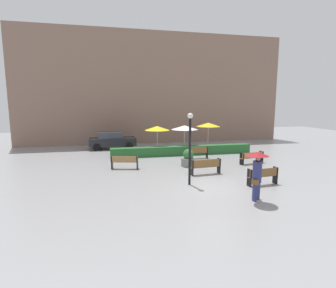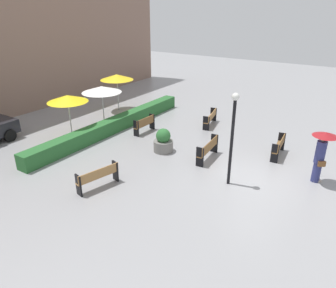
{
  "view_description": "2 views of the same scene",
  "coord_description": "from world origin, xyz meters",
  "px_view_note": "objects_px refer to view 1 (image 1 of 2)",
  "views": [
    {
      "loc": [
        -4.87,
        -11.86,
        4.12
      ],
      "look_at": [
        -1.15,
        4.76,
        1.52
      ],
      "focal_mm": 28.07,
      "sensor_mm": 36.0,
      "label": 1
    },
    {
      "loc": [
        -11.45,
        -3.39,
        6.5
      ],
      "look_at": [
        -1.23,
        3.35,
        1.19
      ],
      "focal_mm": 34.09,
      "sensor_mm": 36.0,
      "label": 2
    }
  ],
  "objects_px": {
    "bench_near_right": "(263,175)",
    "planter_pot": "(188,159)",
    "bench_far_left": "(124,161)",
    "parked_car": "(112,140)",
    "bench_far_right": "(252,157)",
    "lamp_post": "(190,141)",
    "patio_umbrella_white": "(184,128)",
    "patio_umbrella_yellow_far": "(208,125)",
    "pedestrian_with_umbrella": "(257,170)",
    "patio_umbrella_yellow": "(157,128)",
    "bench_mid_center": "(206,165)",
    "bench_back_row": "(198,152)"
  },
  "relations": [
    {
      "from": "bench_near_right",
      "to": "patio_umbrella_yellow",
      "type": "bearing_deg",
      "value": 110.24
    },
    {
      "from": "bench_near_right",
      "to": "parked_car",
      "type": "xyz_separation_m",
      "value": [
        -7.37,
        13.01,
        0.28
      ]
    },
    {
      "from": "pedestrian_with_umbrella",
      "to": "patio_umbrella_yellow_far",
      "type": "bearing_deg",
      "value": 77.6
    },
    {
      "from": "bench_far_left",
      "to": "patio_umbrella_white",
      "type": "height_order",
      "value": "patio_umbrella_white"
    },
    {
      "from": "patio_umbrella_yellow_far",
      "to": "bench_far_left",
      "type": "bearing_deg",
      "value": -142.84
    },
    {
      "from": "bench_near_right",
      "to": "bench_far_right",
      "type": "height_order",
      "value": "bench_near_right"
    },
    {
      "from": "patio_umbrella_white",
      "to": "patio_umbrella_yellow_far",
      "type": "height_order",
      "value": "patio_umbrella_yellow_far"
    },
    {
      "from": "bench_far_right",
      "to": "lamp_post",
      "type": "distance_m",
      "value": 6.95
    },
    {
      "from": "planter_pot",
      "to": "patio_umbrella_yellow",
      "type": "distance_m",
      "value": 5.54
    },
    {
      "from": "bench_near_right",
      "to": "pedestrian_with_umbrella",
      "type": "xyz_separation_m",
      "value": [
        -1.57,
        -1.94,
        0.84
      ]
    },
    {
      "from": "bench_far_left",
      "to": "bench_far_right",
      "type": "height_order",
      "value": "bench_far_left"
    },
    {
      "from": "planter_pot",
      "to": "bench_far_right",
      "type": "bearing_deg",
      "value": -3.41
    },
    {
      "from": "bench_mid_center",
      "to": "patio_umbrella_yellow",
      "type": "height_order",
      "value": "patio_umbrella_yellow"
    },
    {
      "from": "parked_car",
      "to": "bench_far_right",
      "type": "bearing_deg",
      "value": -42.0
    },
    {
      "from": "bench_far_left",
      "to": "bench_back_row",
      "type": "bearing_deg",
      "value": 20.08
    },
    {
      "from": "bench_back_row",
      "to": "patio_umbrella_yellow",
      "type": "bearing_deg",
      "value": 132.22
    },
    {
      "from": "bench_far_left",
      "to": "bench_far_right",
      "type": "xyz_separation_m",
      "value": [
        8.75,
        -0.44,
        -0.02
      ]
    },
    {
      "from": "bench_far_left",
      "to": "parked_car",
      "type": "relative_size",
      "value": 0.42
    },
    {
      "from": "pedestrian_with_umbrella",
      "to": "lamp_post",
      "type": "bearing_deg",
      "value": 125.74
    },
    {
      "from": "planter_pot",
      "to": "parked_car",
      "type": "xyz_separation_m",
      "value": [
        -4.86,
        8.2,
        0.32
      ]
    },
    {
      "from": "bench_far_left",
      "to": "patio_umbrella_yellow",
      "type": "xyz_separation_m",
      "value": [
        3.03,
        5.0,
        1.6
      ]
    },
    {
      "from": "bench_near_right",
      "to": "pedestrian_with_umbrella",
      "type": "bearing_deg",
      "value": -129.04
    },
    {
      "from": "bench_mid_center",
      "to": "patio_umbrella_white",
      "type": "height_order",
      "value": "patio_umbrella_white"
    },
    {
      "from": "bench_near_right",
      "to": "patio_umbrella_white",
      "type": "height_order",
      "value": "patio_umbrella_white"
    },
    {
      "from": "bench_far_right",
      "to": "patio_umbrella_yellow_far",
      "type": "xyz_separation_m",
      "value": [
        -0.75,
        6.5,
        1.76
      ]
    },
    {
      "from": "patio_umbrella_yellow_far",
      "to": "bench_back_row",
      "type": "bearing_deg",
      "value": -120.14
    },
    {
      "from": "bench_near_right",
      "to": "bench_far_right",
      "type": "relative_size",
      "value": 0.9
    },
    {
      "from": "bench_near_right",
      "to": "patio_umbrella_yellow_far",
      "type": "bearing_deg",
      "value": 83.37
    },
    {
      "from": "bench_near_right",
      "to": "bench_mid_center",
      "type": "height_order",
      "value": "bench_mid_center"
    },
    {
      "from": "lamp_post",
      "to": "patio_umbrella_white",
      "type": "distance_m",
      "value": 9.21
    },
    {
      "from": "bench_mid_center",
      "to": "bench_far_right",
      "type": "xyz_separation_m",
      "value": [
        4.14,
        1.93,
        -0.05
      ]
    },
    {
      "from": "planter_pot",
      "to": "patio_umbrella_yellow_far",
      "type": "relative_size",
      "value": 0.48
    },
    {
      "from": "bench_near_right",
      "to": "bench_far_left",
      "type": "bearing_deg",
      "value": 143.42
    },
    {
      "from": "bench_near_right",
      "to": "planter_pot",
      "type": "bearing_deg",
      "value": 117.58
    },
    {
      "from": "patio_umbrella_yellow",
      "to": "parked_car",
      "type": "xyz_separation_m",
      "value": [
        -3.7,
        3.03,
        -1.3
      ]
    },
    {
      "from": "pedestrian_with_umbrella",
      "to": "parked_car",
      "type": "distance_m",
      "value": 16.04
    },
    {
      "from": "patio_umbrella_yellow",
      "to": "patio_umbrella_yellow_far",
      "type": "height_order",
      "value": "patio_umbrella_yellow_far"
    },
    {
      "from": "lamp_post",
      "to": "parked_car",
      "type": "height_order",
      "value": "lamp_post"
    },
    {
      "from": "bench_back_row",
      "to": "lamp_post",
      "type": "bearing_deg",
      "value": -113.02
    },
    {
      "from": "bench_far_right",
      "to": "patio_umbrella_white",
      "type": "relative_size",
      "value": 0.82
    },
    {
      "from": "bench_far_left",
      "to": "pedestrian_with_umbrella",
      "type": "height_order",
      "value": "pedestrian_with_umbrella"
    },
    {
      "from": "bench_near_right",
      "to": "planter_pot",
      "type": "xyz_separation_m",
      "value": [
        -2.51,
        4.81,
        -0.04
      ]
    },
    {
      "from": "planter_pot",
      "to": "parked_car",
      "type": "height_order",
      "value": "parked_car"
    },
    {
      "from": "bench_near_right",
      "to": "pedestrian_with_umbrella",
      "type": "distance_m",
      "value": 2.63
    },
    {
      "from": "pedestrian_with_umbrella",
      "to": "patio_umbrella_yellow_far",
      "type": "distance_m",
      "value": 13.31
    },
    {
      "from": "bench_near_right",
      "to": "patio_umbrella_white",
      "type": "distance_m",
      "value": 10.07
    },
    {
      "from": "planter_pot",
      "to": "patio_umbrella_yellow",
      "type": "bearing_deg",
      "value": 102.7
    },
    {
      "from": "pedestrian_with_umbrella",
      "to": "patio_umbrella_yellow",
      "type": "distance_m",
      "value": 12.12
    },
    {
      "from": "bench_back_row",
      "to": "patio_umbrella_yellow_far",
      "type": "relative_size",
      "value": 0.63
    },
    {
      "from": "bench_far_right",
      "to": "patio_umbrella_white",
      "type": "xyz_separation_m",
      "value": [
        -3.37,
        5.31,
        1.65
      ]
    }
  ]
}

